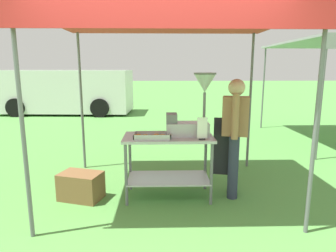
{
  "coord_description": "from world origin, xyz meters",
  "views": [
    {
      "loc": [
        0.02,
        -2.86,
        1.74
      ],
      "look_at": [
        0.12,
        1.15,
        0.96
      ],
      "focal_mm": 31.34,
      "sensor_mm": 36.0,
      "label": 1
    }
  ],
  "objects_px": {
    "menu_sign": "(202,130)",
    "supply_crate": "(81,186)",
    "donut_tray": "(152,137)",
    "van_white": "(66,91)",
    "donut_cart": "(168,153)",
    "stall_canopy": "(168,24)",
    "donut_fryer": "(193,111)",
    "vendor": "(234,132)"
  },
  "relations": [
    {
      "from": "donut_cart",
      "to": "supply_crate",
      "type": "distance_m",
      "value": 1.26
    },
    {
      "from": "donut_tray",
      "to": "donut_fryer",
      "type": "xyz_separation_m",
      "value": [
        0.54,
        0.14,
        0.31
      ]
    },
    {
      "from": "donut_tray",
      "to": "van_white",
      "type": "relative_size",
      "value": 0.09
    },
    {
      "from": "vendor",
      "to": "supply_crate",
      "type": "bearing_deg",
      "value": -177.91
    },
    {
      "from": "donut_tray",
      "to": "menu_sign",
      "type": "xyz_separation_m",
      "value": [
        0.64,
        -0.08,
        0.1
      ]
    },
    {
      "from": "donut_fryer",
      "to": "stall_canopy",
      "type": "bearing_deg",
      "value": 165.86
    },
    {
      "from": "stall_canopy",
      "to": "vendor",
      "type": "relative_size",
      "value": 1.94
    },
    {
      "from": "donut_tray",
      "to": "supply_crate",
      "type": "height_order",
      "value": "donut_tray"
    },
    {
      "from": "menu_sign",
      "to": "supply_crate",
      "type": "height_order",
      "value": "menu_sign"
    },
    {
      "from": "stall_canopy",
      "to": "donut_cart",
      "type": "height_order",
      "value": "stall_canopy"
    },
    {
      "from": "menu_sign",
      "to": "donut_fryer",
      "type": "bearing_deg",
      "value": 113.53
    },
    {
      "from": "donut_cart",
      "to": "vendor",
      "type": "bearing_deg",
      "value": 2.07
    },
    {
      "from": "stall_canopy",
      "to": "donut_cart",
      "type": "bearing_deg",
      "value": -90.0
    },
    {
      "from": "van_white",
      "to": "stall_canopy",
      "type": "bearing_deg",
      "value": -63.83
    },
    {
      "from": "donut_tray",
      "to": "supply_crate",
      "type": "xyz_separation_m",
      "value": [
        -0.97,
        0.08,
        -0.7
      ]
    },
    {
      "from": "menu_sign",
      "to": "supply_crate",
      "type": "xyz_separation_m",
      "value": [
        -1.6,
        0.16,
        -0.8
      ]
    },
    {
      "from": "donut_cart",
      "to": "menu_sign",
      "type": "bearing_deg",
      "value": -26.32
    },
    {
      "from": "vendor",
      "to": "van_white",
      "type": "distance_m",
      "value": 9.18
    },
    {
      "from": "stall_canopy",
      "to": "donut_fryer",
      "type": "height_order",
      "value": "stall_canopy"
    },
    {
      "from": "donut_cart",
      "to": "supply_crate",
      "type": "xyz_separation_m",
      "value": [
        -1.18,
        -0.04,
        -0.44
      ]
    },
    {
      "from": "menu_sign",
      "to": "vendor",
      "type": "relative_size",
      "value": 0.18
    },
    {
      "from": "donut_cart",
      "to": "menu_sign",
      "type": "distance_m",
      "value": 0.59
    },
    {
      "from": "donut_tray",
      "to": "van_white",
      "type": "xyz_separation_m",
      "value": [
        -3.62,
        8.03,
        -0.0
      ]
    },
    {
      "from": "donut_cart",
      "to": "donut_tray",
      "type": "relative_size",
      "value": 2.48
    },
    {
      "from": "donut_fryer",
      "to": "menu_sign",
      "type": "xyz_separation_m",
      "value": [
        0.1,
        -0.22,
        -0.21
      ]
    },
    {
      "from": "stall_canopy",
      "to": "menu_sign",
      "type": "bearing_deg",
      "value": -36.04
    },
    {
      "from": "vendor",
      "to": "supply_crate",
      "type": "height_order",
      "value": "vendor"
    },
    {
      "from": "stall_canopy",
      "to": "van_white",
      "type": "bearing_deg",
      "value": 116.17
    },
    {
      "from": "donut_tray",
      "to": "donut_fryer",
      "type": "height_order",
      "value": "donut_fryer"
    },
    {
      "from": "vendor",
      "to": "van_white",
      "type": "bearing_deg",
      "value": 120.98
    },
    {
      "from": "vendor",
      "to": "menu_sign",
      "type": "bearing_deg",
      "value": -152.93
    },
    {
      "from": "donut_cart",
      "to": "vendor",
      "type": "height_order",
      "value": "vendor"
    },
    {
      "from": "donut_tray",
      "to": "menu_sign",
      "type": "relative_size",
      "value": 1.69
    },
    {
      "from": "stall_canopy",
      "to": "donut_fryer",
      "type": "relative_size",
      "value": 3.76
    },
    {
      "from": "stall_canopy",
      "to": "donut_tray",
      "type": "bearing_deg",
      "value": -133.77
    },
    {
      "from": "donut_fryer",
      "to": "van_white",
      "type": "distance_m",
      "value": 8.92
    },
    {
      "from": "donut_tray",
      "to": "van_white",
      "type": "bearing_deg",
      "value": 114.26
    },
    {
      "from": "donut_fryer",
      "to": "donut_cart",
      "type": "bearing_deg",
      "value": -177.04
    },
    {
      "from": "donut_fryer",
      "to": "menu_sign",
      "type": "bearing_deg",
      "value": -66.47
    },
    {
      "from": "menu_sign",
      "to": "vendor",
      "type": "bearing_deg",
      "value": 27.07
    },
    {
      "from": "donut_tray",
      "to": "supply_crate",
      "type": "distance_m",
      "value": 1.2
    },
    {
      "from": "donut_fryer",
      "to": "menu_sign",
      "type": "height_order",
      "value": "donut_fryer"
    }
  ]
}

